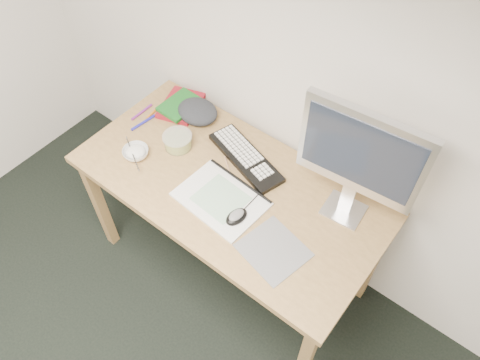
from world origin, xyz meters
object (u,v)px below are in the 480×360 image
Objects in this scene: desk at (229,195)px; keyboard at (246,158)px; sketchpad at (221,199)px; rice_bowl at (136,153)px; monitor at (360,156)px.

keyboard is at bearing 100.39° from desk.
keyboard is at bearing 106.71° from sketchpad.
desk is 11.57× the size of rice_bowl.
keyboard is at bearing 178.76° from monitor.
desk is 0.47m from rice_bowl.
rice_bowl is (-0.91, -0.33, -0.33)m from monitor.
rice_bowl is at bearing -163.03° from desk.
desk is at bearing -162.81° from monitor.
keyboard is at bearing 35.38° from rice_bowl.
rice_bowl is (-0.44, -0.14, 0.10)m from desk.
monitor is 4.61× the size of rice_bowl.
sketchpad reaches higher than desk.
monitor is (0.44, 0.28, 0.34)m from sketchpad.
monitor is at bearing 22.23° from desk.
sketchpad is 0.63m from monitor.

